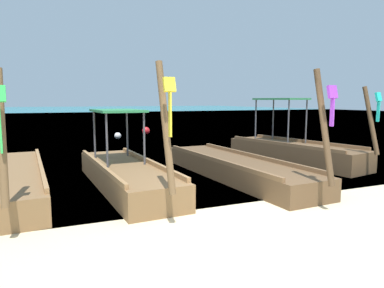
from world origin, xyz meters
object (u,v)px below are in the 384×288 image
at_px(longtail_boat_yellow_ribbon, 125,174).
at_px(mooring_buoy_far, 146,131).
at_px(longtail_boat_turquoise_ribbon, 293,151).
at_px(mooring_buoy_near, 118,136).
at_px(longtail_boat_green_ribbon, 13,180).
at_px(longtail_boat_violet_ribbon, 235,168).

height_order(longtail_boat_yellow_ribbon, mooring_buoy_far, longtail_boat_yellow_ribbon).
bearing_deg(longtail_boat_yellow_ribbon, mooring_buoy_far, 72.52).
relative_size(longtail_boat_turquoise_ribbon, mooring_buoy_near, 15.10).
bearing_deg(mooring_buoy_near, mooring_buoy_far, 41.06).
xyz_separation_m(mooring_buoy_near, mooring_buoy_far, (2.09, 1.82, 0.06)).
bearing_deg(mooring_buoy_far, longtail_boat_yellow_ribbon, -107.48).
bearing_deg(longtail_boat_yellow_ribbon, longtail_boat_green_ribbon, 166.58).
distance_m(longtail_boat_green_ribbon, longtail_boat_turquoise_ribbon, 8.54).
height_order(longtail_boat_green_ribbon, mooring_buoy_near, longtail_boat_green_ribbon).
bearing_deg(mooring_buoy_far, longtail_boat_turquoise_ribbon, -79.52).
bearing_deg(longtail_boat_green_ribbon, longtail_boat_turquoise_ribbon, 4.17).
height_order(longtail_boat_yellow_ribbon, mooring_buoy_near, longtail_boat_yellow_ribbon).
relative_size(longtail_boat_yellow_ribbon, mooring_buoy_far, 11.72).
xyz_separation_m(longtail_boat_violet_ribbon, longtail_boat_turquoise_ribbon, (3.03, 1.28, 0.11)).
bearing_deg(longtail_boat_turquoise_ribbon, longtail_boat_green_ribbon, -175.83).
bearing_deg(mooring_buoy_far, mooring_buoy_near, -138.94).
distance_m(longtail_boat_yellow_ribbon, mooring_buoy_near, 10.86).
bearing_deg(longtail_boat_violet_ribbon, longtail_boat_turquoise_ribbon, 22.93).
bearing_deg(longtail_boat_green_ribbon, longtail_boat_violet_ribbon, -6.84).
xyz_separation_m(longtail_boat_yellow_ribbon, mooring_buoy_near, (1.86, 10.70, -0.16)).
distance_m(longtail_boat_yellow_ribbon, longtail_boat_turquoise_ribbon, 6.15).
bearing_deg(mooring_buoy_near, longtail_boat_green_ribbon, -113.26).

